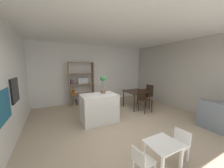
# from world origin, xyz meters

# --- Properties ---
(ground_plane) EXTENTS (8.87, 8.87, 0.00)m
(ground_plane) POSITION_xyz_m (0.00, 0.00, 0.00)
(ground_plane) COLOR tan
(ceiling_slab) EXTENTS (6.45, 6.23, 0.06)m
(ceiling_slab) POSITION_xyz_m (0.00, 0.00, 2.86)
(ceiling_slab) COLOR white
(ceiling_slab) RESTS_ON ground_plane
(back_partition) EXTENTS (6.45, 0.06, 2.83)m
(back_partition) POSITION_xyz_m (0.00, 3.09, 1.42)
(back_partition) COLOR white
(back_partition) RESTS_ON ground_plane
(right_partition_gray) EXTENTS (0.06, 6.23, 2.83)m
(right_partition_gray) POSITION_xyz_m (3.20, 0.00, 1.42)
(right_partition_gray) COLOR #B2ADA3
(right_partition_gray) RESTS_ON ground_plane
(cabinet_niche_splashback) EXTENTS (0.01, 1.06, 0.62)m
(cabinet_niche_splashback) POSITION_xyz_m (-2.52, -0.15, 1.06)
(cabinet_niche_splashback) COLOR #1E6084
(cabinet_niche_splashback) RESTS_ON ground_plane
(built_in_oven) EXTENTS (0.06, 0.61, 0.59)m
(built_in_oven) POSITION_xyz_m (-2.50, 0.79, 1.22)
(built_in_oven) COLOR black
(built_in_oven) RESTS_ON ground_plane
(kitchen_island) EXTENTS (1.12, 0.73, 0.90)m
(kitchen_island) POSITION_xyz_m (-0.35, 0.70, 0.45)
(kitchen_island) COLOR white
(kitchen_island) RESTS_ON ground_plane
(potted_plant_on_island) EXTENTS (0.19, 0.19, 0.60)m
(potted_plant_on_island) POSITION_xyz_m (-0.16, 0.81, 1.27)
(potted_plant_on_island) COLOR brown
(potted_plant_on_island) RESTS_ON kitchen_island
(open_bookshelf) EXTENTS (1.13, 0.36, 1.98)m
(open_bookshelf) POSITION_xyz_m (-0.48, 2.77, 0.97)
(open_bookshelf) COLOR #997551
(open_bookshelf) RESTS_ON ground_plane
(child_table) EXTENTS (0.54, 0.48, 0.49)m
(child_table) POSITION_xyz_m (-0.03, -1.55, 0.40)
(child_table) COLOR white
(child_table) RESTS_ON ground_plane
(child_chair_right) EXTENTS (0.35, 0.35, 0.58)m
(child_chair_right) POSITION_xyz_m (0.44, -1.55, 0.33)
(child_chair_right) COLOR white
(child_chair_right) RESTS_ON ground_plane
(child_chair_left) EXTENTS (0.32, 0.32, 0.55)m
(child_chair_left) POSITION_xyz_m (-0.50, -1.56, 0.32)
(child_chair_left) COLOR silver
(child_chair_left) RESTS_ON ground_plane
(dining_table) EXTENTS (0.91, 0.90, 0.74)m
(dining_table) POSITION_xyz_m (1.56, 1.20, 0.66)
(dining_table) COLOR black
(dining_table) RESTS_ON ground_plane
(dining_chair_near) EXTENTS (0.45, 0.43, 0.89)m
(dining_chair_near) POSITION_xyz_m (1.55, 0.72, 0.54)
(dining_chair_near) COLOR black
(dining_chair_near) RESTS_ON ground_plane
(dining_chair_window_side) EXTENTS (0.44, 0.42, 0.96)m
(dining_chair_window_side) POSITION_xyz_m (2.23, 1.20, 0.56)
(dining_chair_window_side) COLOR black
(dining_chair_window_side) RESTS_ON ground_plane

